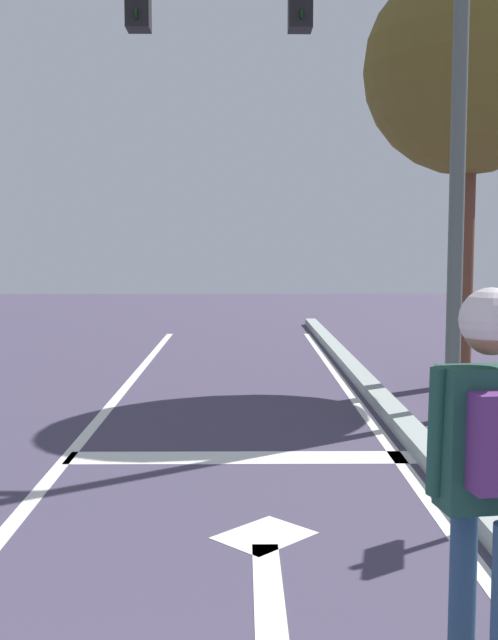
{
  "coord_description": "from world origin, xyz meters",
  "views": [
    {
      "loc": [
        1.44,
        -0.19,
        1.83
      ],
      "look_at": [
        1.48,
        5.01,
        1.34
      ],
      "focal_mm": 43.47,
      "sensor_mm": 36.0,
      "label": 1
    }
  ],
  "objects": [
    {
      "name": "traffic_signal_mast",
      "position": [
        2.31,
        7.91,
        3.61
      ],
      "size": [
        5.0,
        0.34,
        5.09
      ],
      "color": "#545E57",
      "rests_on": "ground"
    },
    {
      "name": "lane_arrow_head",
      "position": [
        1.57,
        4.58,
        0.0
      ],
      "size": [
        0.71,
        0.71,
        0.01
      ],
      "primitive_type": "cube",
      "rotation": [
        0.0,
        0.0,
        0.79
      ],
      "color": "silver",
      "rests_on": "ground"
    },
    {
      "name": "lane_line_center",
      "position": [
        -0.09,
        6.0,
        0.0
      ],
      "size": [
        0.12,
        20.0,
        0.01
      ],
      "primitive_type": "cube",
      "color": "silver",
      "rests_on": "ground"
    },
    {
      "name": "stop_bar",
      "position": [
        1.42,
        6.41,
        0.0
      ],
      "size": [
        3.03,
        0.4,
        0.01
      ],
      "primitive_type": "cube",
      "color": "silver",
      "rests_on": "ground"
    },
    {
      "name": "roadside_tree",
      "position": [
        4.33,
        9.93,
        4.08
      ],
      "size": [
        2.7,
        2.7,
        5.46
      ],
      "color": "brown",
      "rests_on": "ground"
    },
    {
      "name": "lane_arrow_stem",
      "position": [
        1.57,
        3.73,
        0.0
      ],
      "size": [
        0.16,
        1.4,
        0.01
      ],
      "primitive_type": "cube",
      "color": "silver",
      "rests_on": "ground"
    },
    {
      "name": "curb_strip",
      "position": [
        3.04,
        6.0,
        0.07
      ],
      "size": [
        0.24,
        24.0,
        0.14
      ],
      "primitive_type": "cube",
      "color": "#959F9A",
      "rests_on": "ground"
    },
    {
      "name": "lane_line_curbside",
      "position": [
        2.79,
        6.0,
        0.0
      ],
      "size": [
        0.12,
        20.0,
        0.01
      ],
      "primitive_type": "cube",
      "color": "silver",
      "rests_on": "ground"
    },
    {
      "name": "skater",
      "position": [
        2.36,
        2.64,
        1.09
      ],
      "size": [
        0.44,
        0.61,
        1.61
      ],
      "color": "navy",
      "rests_on": "skateboard"
    }
  ]
}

